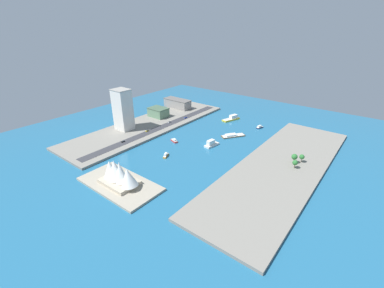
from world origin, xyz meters
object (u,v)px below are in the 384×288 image
patrol_launch_navy (260,127)px  traffic_light_waterfront (161,127)px  terminal_long_green (158,112)px  suv_black (123,141)px  ferry_yellow_fast (232,118)px  carpark_squat_concrete (177,103)px  hatchback_blue (186,117)px  taxi_yellow_cab (147,131)px  opera_landmark (119,174)px  tugboat_red (174,141)px  ferry_white_commuter (211,144)px  water_taxi_orange (166,155)px  barge_flat_brown (232,136)px  sedan_silver (169,122)px  hotel_broad_white (123,110)px

patrol_launch_navy → traffic_light_waterfront: 129.23m
terminal_long_green → suv_black: (-31.34, 88.36, -5.50)m
ferry_yellow_fast → carpark_squat_concrete: carpark_squat_concrete is taller
hatchback_blue → carpark_squat_concrete: bearing=-36.4°
patrol_launch_navy → taxi_yellow_cab: size_ratio=2.63×
opera_landmark → traffic_light_waterfront: bearing=-62.3°
tugboat_red → ferry_white_commuter: size_ratio=0.61×
water_taxi_orange → carpark_squat_concrete: size_ratio=0.25×
barge_flat_brown → sedan_silver: 89.68m
terminal_long_green → sedan_silver: size_ratio=5.39×
water_taxi_orange → hotel_broad_white: 95.41m
hotel_broad_white → sedan_silver: hotel_broad_white is taller
ferry_white_commuter → hotel_broad_white: 119.34m
hatchback_blue → ferry_white_commuter: bearing=147.8°
traffic_light_waterfront → opera_landmark: 120.15m
suv_black → opera_landmark: opera_landmark is taller
tugboat_red → traffic_light_waterfront: traffic_light_waterfront is taller
water_taxi_orange → barge_flat_brown: water_taxi_orange is taller
water_taxi_orange → ferry_white_commuter: size_ratio=0.57×
ferry_white_commuter → hotel_broad_white: (112.63, 30.32, 25.27)m
tugboat_red → terminal_long_green: 87.06m
sedan_silver → suv_black: (-0.94, 78.58, -0.01)m
taxi_yellow_cab → hatchback_blue: (-6.26, -67.91, -0.01)m
suv_black → patrol_launch_navy: bearing=-125.4°
patrol_launch_navy → sedan_silver: bearing=32.0°
sedan_silver → patrol_launch_navy: bearing=-148.0°
sedan_silver → terminal_long_green: bearing=-17.8°
terminal_long_green → traffic_light_waterfront: (-39.92, 36.21, -2.04)m
taxi_yellow_cab → traffic_light_waterfront: traffic_light_waterfront is taller
water_taxi_orange → ferry_white_commuter: bearing=-114.9°
taxi_yellow_cab → tugboat_red: bearing=-177.4°
sedan_silver → hatchback_blue: (-5.24, -28.08, 0.03)m
patrol_launch_navy → tugboat_red: bearing=59.5°
traffic_light_waterfront → carpark_squat_concrete: bearing=-61.5°
tugboat_red → barge_flat_brown: bearing=-129.8°
hotel_broad_white → hatchback_blue: bearing=-113.9°
sedan_silver → carpark_squat_concrete: bearing=-58.0°
barge_flat_brown → sedan_silver: sedan_silver is taller
water_taxi_orange → ferry_yellow_fast: ferry_yellow_fast is taller
patrol_launch_navy → carpark_squat_concrete: bearing=1.9°
ferry_white_commuter → traffic_light_waterfront: (73.27, 5.60, 4.14)m
sedan_silver → opera_landmark: (-65.28, 132.77, 8.08)m
ferry_yellow_fast → taxi_yellow_cab: 122.83m
patrol_launch_navy → traffic_light_waterfront: traffic_light_waterfront is taller
tugboat_red → carpark_squat_concrete: 125.47m
ferry_yellow_fast → terminal_long_green: (87.38, 58.66, 6.51)m
hotel_broad_white → water_taxi_orange: bearing=167.8°
ferry_white_commuter → terminal_long_green: (113.20, -30.61, 6.18)m
terminal_long_green → sedan_silver: 32.40m
tugboat_red → terminal_long_green: (72.47, -47.65, 7.51)m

